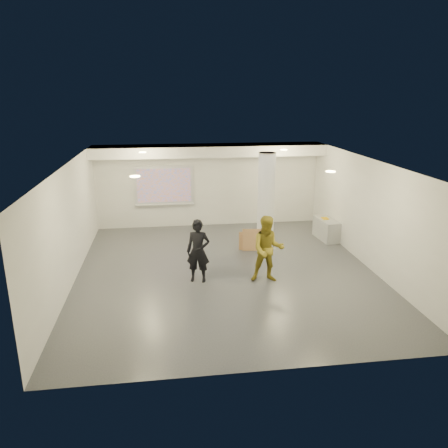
{
  "coord_description": "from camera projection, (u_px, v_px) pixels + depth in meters",
  "views": [
    {
      "loc": [
        -1.56,
        -10.96,
        4.71
      ],
      "look_at": [
        0.0,
        0.4,
        1.25
      ],
      "focal_mm": 35.0,
      "sensor_mm": 36.0,
      "label": 1
    }
  ],
  "objects": [
    {
      "name": "ceiling",
      "position": [
        226.0,
        163.0,
        11.09
      ],
      "size": [
        8.0,
        9.0,
        0.01
      ],
      "primitive_type": "cube",
      "color": "white",
      "rests_on": "floor"
    },
    {
      "name": "downlight_se",
      "position": [
        331.0,
        172.0,
        9.96
      ],
      "size": [
        0.22,
        0.22,
        0.02
      ],
      "primitive_type": "cylinder",
      "color": "#FFEB99",
      "rests_on": "ceiling"
    },
    {
      "name": "projection_screen",
      "position": [
        164.0,
        186.0,
        15.53
      ],
      "size": [
        2.1,
        0.13,
        1.42
      ],
      "color": "silver",
      "rests_on": "wall_back"
    },
    {
      "name": "wall_back",
      "position": [
        209.0,
        185.0,
        15.79
      ],
      "size": [
        8.0,
        0.01,
        3.0
      ],
      "primitive_type": "cube",
      "color": "silver",
      "rests_on": "floor"
    },
    {
      "name": "man",
      "position": [
        268.0,
        249.0,
        11.14
      ],
      "size": [
        0.92,
        0.76,
        1.75
      ],
      "primitive_type": "imported",
      "rotation": [
        0.0,
        0.0,
        -0.12
      ],
      "color": "olive",
      "rests_on": "floor"
    },
    {
      "name": "postit_pad",
      "position": [
        325.0,
        218.0,
        14.52
      ],
      "size": [
        0.2,
        0.27,
        0.03
      ],
      "primitive_type": "cube",
      "rotation": [
        0.0,
        0.0,
        -0.01
      ],
      "color": "#E4A703",
      "rests_on": "credenza"
    },
    {
      "name": "wall_left",
      "position": [
        69.0,
        225.0,
        11.0
      ],
      "size": [
        0.01,
        9.0,
        3.0
      ],
      "primitive_type": "cube",
      "color": "silver",
      "rests_on": "floor"
    },
    {
      "name": "column",
      "position": [
        266.0,
        201.0,
        13.43
      ],
      "size": [
        0.52,
        0.52,
        3.0
      ],
      "primitive_type": "cylinder",
      "color": "white",
      "rests_on": "floor"
    },
    {
      "name": "cardboard_front",
      "position": [
        247.0,
        241.0,
        13.57
      ],
      "size": [
        0.53,
        0.23,
        0.56
      ],
      "primitive_type": "cube",
      "rotation": [
        -0.16,
        0.0,
        -0.17
      ],
      "color": "#9A6E45",
      "rests_on": "floor"
    },
    {
      "name": "wall_right",
      "position": [
        369.0,
        214.0,
        12.05
      ],
      "size": [
        0.01,
        9.0,
        3.0
      ],
      "primitive_type": "cube",
      "color": "silver",
      "rests_on": "floor"
    },
    {
      "name": "downlight_ne",
      "position": [
        284.0,
        150.0,
        13.76
      ],
      "size": [
        0.22,
        0.22,
        0.02
      ],
      "primitive_type": "cylinder",
      "color": "#FFEB99",
      "rests_on": "ceiling"
    },
    {
      "name": "downlight_sw",
      "position": [
        135.0,
        176.0,
        9.39
      ],
      "size": [
        0.22,
        0.22,
        0.02
      ],
      "primitive_type": "cylinder",
      "color": "#FFEB99",
      "rests_on": "ceiling"
    },
    {
      "name": "downlight_nw",
      "position": [
        143.0,
        152.0,
        13.18
      ],
      "size": [
        0.22,
        0.22,
        0.02
      ],
      "primitive_type": "cylinder",
      "color": "#FFEB99",
      "rests_on": "ceiling"
    },
    {
      "name": "soffit_band",
      "position": [
        210.0,
        150.0,
        14.89
      ],
      "size": [
        8.0,
        1.1,
        0.36
      ],
      "primitive_type": "cube",
      "color": "white",
      "rests_on": "ceiling"
    },
    {
      "name": "credenza",
      "position": [
        327.0,
        229.0,
        14.55
      ],
      "size": [
        0.59,
        1.21,
        0.68
      ],
      "primitive_type": "cube",
      "rotation": [
        0.0,
        0.0,
        0.09
      ],
      "color": "#949799",
      "rests_on": "floor"
    },
    {
      "name": "wall_front",
      "position": [
        264.0,
        294.0,
        7.26
      ],
      "size": [
        8.0,
        0.01,
        3.0
      ],
      "primitive_type": "cube",
      "color": "silver",
      "rests_on": "floor"
    },
    {
      "name": "woman",
      "position": [
        198.0,
        251.0,
        11.16
      ],
      "size": [
        0.68,
        0.53,
        1.65
      ],
      "primitive_type": "imported",
      "rotation": [
        0.0,
        0.0,
        -0.25
      ],
      "color": "black",
      "rests_on": "floor"
    },
    {
      "name": "floor",
      "position": [
        226.0,
        272.0,
        11.96
      ],
      "size": [
        8.0,
        9.0,
        0.01
      ],
      "primitive_type": "cube",
      "color": "#393B41",
      "rests_on": "ground"
    },
    {
      "name": "cardboard_back",
      "position": [
        252.0,
        240.0,
        13.51
      ],
      "size": [
        0.65,
        0.29,
        0.67
      ],
      "primitive_type": "cube",
      "rotation": [
        -0.23,
        0.0,
        -0.14
      ],
      "color": "#9A6E45",
      "rests_on": "floor"
    }
  ]
}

